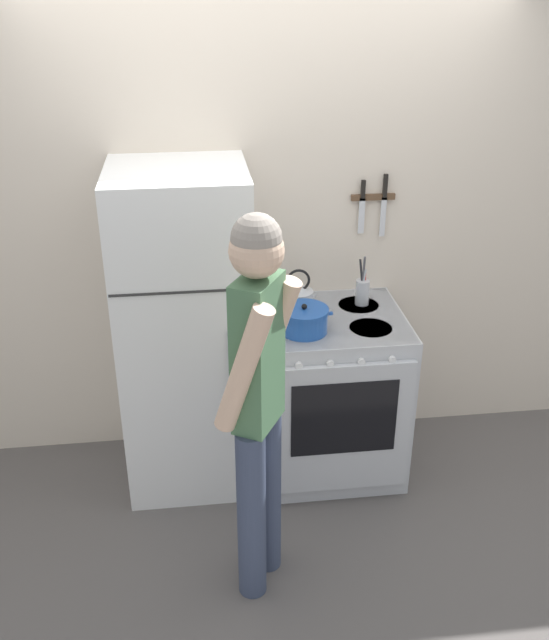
# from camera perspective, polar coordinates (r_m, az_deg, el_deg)

# --- Properties ---
(ground_plane) EXTENTS (14.00, 14.00, 0.00)m
(ground_plane) POSITION_cam_1_polar(r_m,az_deg,el_deg) (4.49, -0.47, -8.74)
(ground_plane) COLOR #5B5654
(wall_back) EXTENTS (10.00, 0.06, 2.55)m
(wall_back) POSITION_cam_1_polar(r_m,az_deg,el_deg) (3.92, -0.59, 6.90)
(wall_back) COLOR beige
(wall_back) RESTS_ON ground_plane
(refrigerator) EXTENTS (0.67, 0.67, 1.74)m
(refrigerator) POSITION_cam_1_polar(r_m,az_deg,el_deg) (3.74, -7.11, -1.11)
(refrigerator) COLOR white
(refrigerator) RESTS_ON ground_plane
(stove_range) EXTENTS (0.77, 0.73, 0.93)m
(stove_range) POSITION_cam_1_polar(r_m,az_deg,el_deg) (3.96, 4.47, -5.89)
(stove_range) COLOR silver
(stove_range) RESTS_ON ground_plane
(dutch_oven_pot) EXTENTS (0.29, 0.25, 0.15)m
(dutch_oven_pot) POSITION_cam_1_polar(r_m,az_deg,el_deg) (3.58, 2.38, 0.00)
(dutch_oven_pot) COLOR #1E4C9E
(dutch_oven_pot) RESTS_ON stove_range
(tea_kettle) EXTENTS (0.21, 0.16, 0.23)m
(tea_kettle) POSITION_cam_1_polar(r_m,az_deg,el_deg) (3.82, 1.92, 1.90)
(tea_kettle) COLOR silver
(tea_kettle) RESTS_ON stove_range
(utensil_jar) EXTENTS (0.07, 0.07, 0.29)m
(utensil_jar) POSITION_cam_1_polar(r_m,az_deg,el_deg) (3.89, 7.05, 2.36)
(utensil_jar) COLOR #B7BABF
(utensil_jar) RESTS_ON stove_range
(person) EXTENTS (0.41, 0.44, 1.79)m
(person) POSITION_cam_1_polar(r_m,az_deg,el_deg) (2.94, -1.31, -5.87)
(person) COLOR #38425B
(person) RESTS_ON ground_plane
(wall_knife_strip) EXTENTS (0.24, 0.03, 0.35)m
(wall_knife_strip) POSITION_cam_1_polar(r_m,az_deg,el_deg) (3.92, 7.94, 9.67)
(wall_knife_strip) COLOR brown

